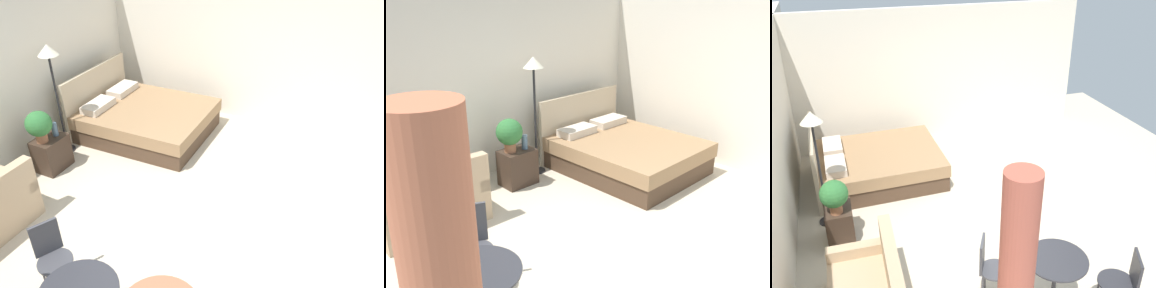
% 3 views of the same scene
% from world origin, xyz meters
% --- Properties ---
extents(ground_plane, '(9.06, 8.95, 0.02)m').
position_xyz_m(ground_plane, '(0.00, 0.00, -0.01)').
color(ground_plane, beige).
extents(wall_back, '(9.06, 0.12, 2.74)m').
position_xyz_m(wall_back, '(0.00, 2.97, 1.37)').
color(wall_back, silver).
rests_on(wall_back, ground).
extents(wall_right, '(0.12, 5.95, 2.74)m').
position_xyz_m(wall_right, '(3.03, 0.00, 1.37)').
color(wall_right, silver).
rests_on(wall_right, ground).
extents(bed, '(1.83, 2.19, 1.08)m').
position_xyz_m(bed, '(1.67, 1.59, 0.28)').
color(bed, '#473323').
rests_on(bed, ground).
extents(couch, '(1.31, 0.83, 0.88)m').
position_xyz_m(couch, '(-1.38, 2.04, 0.29)').
color(couch, tan).
rests_on(couch, ground).
extents(nightstand, '(0.50, 0.37, 0.54)m').
position_xyz_m(nightstand, '(0.10, 2.29, 0.27)').
color(nightstand, '#38281E').
rests_on(nightstand, ground).
extents(potted_plant, '(0.38, 0.38, 0.49)m').
position_xyz_m(potted_plant, '(0.00, 2.31, 0.82)').
color(potted_plant, '#935B3D').
rests_on(potted_plant, nightstand).
extents(vase, '(0.09, 0.09, 0.21)m').
position_xyz_m(vase, '(0.22, 2.26, 0.64)').
color(vase, slate).
rests_on(vase, nightstand).
extents(floor_lamp, '(0.30, 0.30, 1.82)m').
position_xyz_m(floor_lamp, '(0.59, 2.47, 1.50)').
color(floor_lamp, black).
rests_on(floor_lamp, ground).
extents(cafe_chair_near_couch, '(0.48, 0.48, 0.86)m').
position_xyz_m(cafe_chair_near_couch, '(-1.57, 0.68, 0.51)').
color(cafe_chair_near_couch, '#3F3F44').
rests_on(cafe_chair_near_couch, ground).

